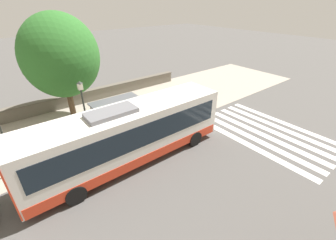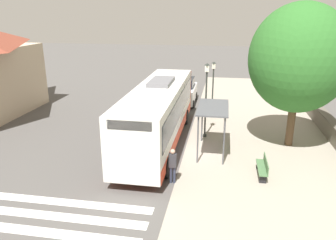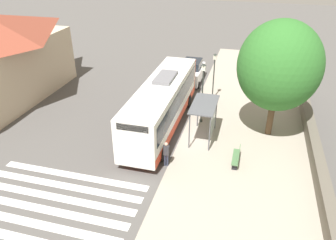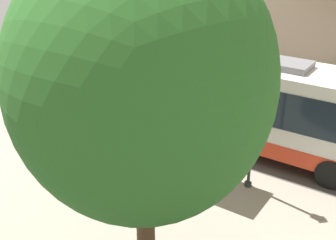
# 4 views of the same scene
# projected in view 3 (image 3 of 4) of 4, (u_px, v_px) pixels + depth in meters

# --- Properties ---
(ground_plane) EXTENTS (120.00, 120.00, 0.00)m
(ground_plane) POSITION_uv_depth(u_px,v_px,m) (181.00, 137.00, 22.75)
(ground_plane) COLOR #514F4C
(ground_plane) RESTS_ON ground
(sidewalk_plaza) EXTENTS (9.00, 44.00, 0.02)m
(sidewalk_plaza) POSITION_uv_depth(u_px,v_px,m) (247.00, 146.00, 21.71)
(sidewalk_plaza) COLOR #9E9384
(sidewalk_plaza) RESTS_ON ground
(crosswalk_stripes) EXTENTS (9.00, 5.25, 0.01)m
(crosswalk_stripes) POSITION_uv_depth(u_px,v_px,m) (51.00, 203.00, 16.96)
(crosswalk_stripes) COLOR silver
(crosswalk_stripes) RESTS_ON ground
(stone_wall) EXTENTS (0.60, 20.00, 1.11)m
(stone_wall) POSITION_uv_depth(u_px,v_px,m) (314.00, 148.00, 20.52)
(stone_wall) COLOR #6B6356
(stone_wall) RESTS_ON ground
(bus) EXTENTS (2.61, 11.69, 3.59)m
(bus) POSITION_uv_depth(u_px,v_px,m) (162.00, 103.00, 23.20)
(bus) COLOR silver
(bus) RESTS_ON ground
(bus_shelter) EXTENTS (1.60, 3.30, 2.60)m
(bus_shelter) POSITION_uv_depth(u_px,v_px,m) (206.00, 110.00, 21.59)
(bus_shelter) COLOR #515459
(bus_shelter) RESTS_ON ground
(pedestrian) EXTENTS (0.34, 0.22, 1.65)m
(pedestrian) POSITION_uv_depth(u_px,v_px,m) (166.00, 152.00, 19.37)
(pedestrian) COLOR #2D3347
(pedestrian) RESTS_ON ground
(bench) EXTENTS (0.40, 1.76, 0.88)m
(bench) POSITION_uv_depth(u_px,v_px,m) (237.00, 157.00, 19.79)
(bench) COLOR #4C7247
(bench) RESTS_ON ground
(street_lamp_near) EXTENTS (0.28, 0.28, 4.06)m
(street_lamp_near) POSITION_uv_depth(u_px,v_px,m) (214.00, 73.00, 26.93)
(street_lamp_near) COLOR #2D332D
(street_lamp_near) RESTS_ON ground
(street_lamp_far) EXTENTS (0.28, 0.28, 4.55)m
(street_lamp_far) POSITION_uv_depth(u_px,v_px,m) (203.00, 89.00, 23.38)
(street_lamp_far) COLOR #2D332D
(street_lamp_far) RESTS_ON ground
(shade_tree) EXTENTS (5.33, 5.33, 7.92)m
(shade_tree) POSITION_uv_depth(u_px,v_px,m) (279.00, 66.00, 20.76)
(shade_tree) COLOR brown
(shade_tree) RESTS_ON ground
(parked_car_behind_bus) EXTENTS (2.02, 4.26, 2.11)m
(parked_car_behind_bus) POSITION_uv_depth(u_px,v_px,m) (192.00, 72.00, 31.17)
(parked_car_behind_bus) COLOR silver
(parked_car_behind_bus) RESTS_ON ground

